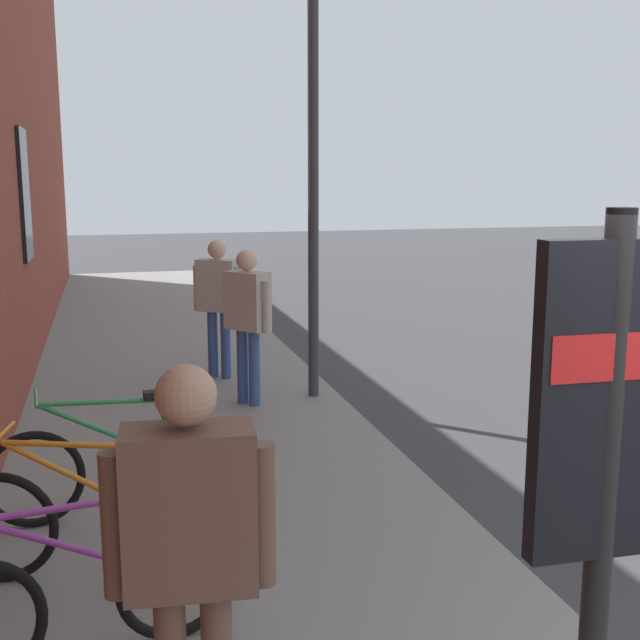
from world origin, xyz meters
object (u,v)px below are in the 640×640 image
pedestrian_near_bus (218,294)px  pedestrian_crossing_street (190,537)px  bicycle_beside_lamp (83,596)px  pedestrian_by_facade (247,311)px  transit_info_sign (606,445)px  bicycle_under_window (110,466)px  bicycle_leaning_wall (87,521)px  street_lamp (313,113)px

pedestrian_near_bus → pedestrian_crossing_street: bearing=171.2°
bicycle_beside_lamp → pedestrian_by_facade: 4.84m
transit_info_sign → pedestrian_near_bus: (7.43, 0.30, -0.54)m
pedestrian_crossing_street → pedestrian_near_bus: 6.80m
pedestrian_near_bus → bicycle_under_window: bearing=160.8°
bicycle_beside_lamp → transit_info_sign: (-1.67, -1.81, 1.21)m
bicycle_beside_lamp → bicycle_under_window: size_ratio=0.98×
bicycle_beside_lamp → bicycle_leaning_wall: bearing=-0.1°
bicycle_under_window → pedestrian_by_facade: bearing=-29.7°
bicycle_beside_lamp → bicycle_leaning_wall: size_ratio=0.99×
bicycle_beside_lamp → pedestrian_by_facade: size_ratio=1.00×
pedestrian_crossing_street → pedestrian_by_facade: (5.46, -1.19, -0.04)m
street_lamp → transit_info_sign: bearing=174.3°
bicycle_beside_lamp → transit_info_sign: bearing=-132.6°
bicycle_beside_lamp → bicycle_under_window: same height
bicycle_beside_lamp → pedestrian_by_facade: bearing=-20.2°
pedestrian_by_facade → street_lamp: (0.14, -0.78, 2.13)m
pedestrian_crossing_street → pedestrian_near_bus: size_ratio=1.04×
transit_info_sign → bicycle_beside_lamp: bearing=47.4°
bicycle_under_window → pedestrian_near_bus: (3.90, -1.36, 0.67)m
bicycle_leaning_wall → pedestrian_near_bus: bearing=-17.3°
transit_info_sign → street_lamp: (6.31, -0.63, 1.58)m
pedestrian_near_bus → bicycle_leaning_wall: bearing=162.7°
bicycle_leaning_wall → pedestrian_by_facade: 3.99m
bicycle_leaning_wall → pedestrian_near_bus: pedestrian_near_bus is taller
bicycle_leaning_wall → street_lamp: size_ratio=0.32×
street_lamp → pedestrian_crossing_street: bearing=160.6°
bicycle_under_window → transit_info_sign: 4.08m
transit_info_sign → pedestrian_crossing_street: bearing=62.1°
pedestrian_crossing_street → pedestrian_near_bus: (6.72, -1.05, -0.04)m
pedestrian_by_facade → pedestrian_near_bus: size_ratio=0.99×
bicycle_under_window → pedestrian_near_bus: size_ratio=1.02×
bicycle_leaning_wall → transit_info_sign: (-2.60, -1.81, 1.21)m
pedestrian_by_facade → street_lamp: bearing=-79.9°
transit_info_sign → street_lamp: street_lamp is taller
transit_info_sign → pedestrian_by_facade: 6.20m
bicycle_leaning_wall → pedestrian_near_bus: 5.11m
bicycle_under_window → transit_info_sign: size_ratio=0.74×
bicycle_beside_lamp → pedestrian_by_facade: (4.50, -1.65, 0.66)m
pedestrian_crossing_street → street_lamp: street_lamp is taller
bicycle_beside_lamp → pedestrian_near_bus: size_ratio=0.99×
transit_info_sign → pedestrian_near_bus: transit_info_sign is taller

